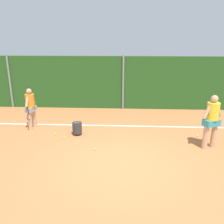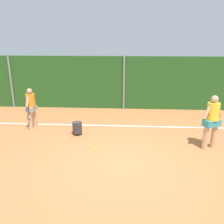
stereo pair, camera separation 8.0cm
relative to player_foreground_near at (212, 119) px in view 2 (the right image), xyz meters
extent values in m
plane|color=#C67542|center=(-2.94, 0.50, -1.03)|extent=(31.36, 31.36, 0.00)
cube|color=#23511E|center=(-2.94, 4.59, 0.32)|extent=(20.38, 0.25, 2.69)
cylinder|color=gray|center=(-8.82, 4.41, 0.35)|extent=(0.10, 0.10, 2.77)
cylinder|color=gray|center=(-2.94, 4.41, 0.35)|extent=(0.10, 0.10, 2.77)
cube|color=white|center=(-2.94, 1.91, -1.02)|extent=(14.89, 0.10, 0.01)
cylinder|color=tan|center=(-0.16, -0.08, -0.63)|extent=(0.18, 0.18, 0.80)
cylinder|color=tan|center=(0.16, 0.08, -0.63)|extent=(0.18, 0.18, 0.80)
cube|color=teal|center=(0.00, 0.00, -0.12)|extent=(0.62, 0.51, 0.21)
cylinder|color=yellow|center=(0.00, 0.00, 0.27)|extent=(0.39, 0.39, 0.57)
sphere|color=tan|center=(0.00, 0.00, 0.68)|extent=(0.23, 0.23, 0.23)
cylinder|color=tan|center=(-0.20, -0.09, 0.32)|extent=(0.31, 0.20, 0.54)
cylinder|color=tan|center=(0.20, 0.09, 0.32)|extent=(0.31, 0.20, 0.54)
cylinder|color=tan|center=(-6.60, 1.62, -0.66)|extent=(0.16, 0.16, 0.73)
cylinder|color=tan|center=(-6.65, 1.30, -0.66)|extent=(0.16, 0.16, 0.73)
cube|color=#99999E|center=(-6.63, 1.46, -0.20)|extent=(0.35, 0.52, 0.19)
cylinder|color=orange|center=(-6.63, 1.46, 0.15)|extent=(0.36, 0.36, 0.52)
sphere|color=tan|center=(-6.63, 1.46, 0.53)|extent=(0.21, 0.21, 0.21)
cylinder|color=tan|center=(-6.60, 1.66, 0.19)|extent=(0.13, 0.29, 0.49)
cylinder|color=tan|center=(-6.66, 1.26, 0.19)|extent=(0.13, 0.29, 0.49)
cylinder|color=black|center=(-6.62, 1.17, -0.16)|extent=(0.03, 0.03, 0.28)
torus|color=#26262B|center=(-6.62, 1.17, -0.43)|extent=(0.07, 0.28, 0.28)
cylinder|color=#2D2D33|center=(-4.65, 0.87, -0.74)|extent=(0.36, 0.36, 0.42)
cylinder|color=#2D2D33|center=(-4.53, 0.87, -0.99)|extent=(0.02, 0.02, 0.08)
cylinder|color=#2D2D33|center=(-4.78, 0.87, -0.99)|extent=(0.02, 0.02, 0.08)
cylinder|color=#2D2D33|center=(-4.65, 1.00, -0.99)|extent=(0.02, 0.02, 0.08)
sphere|color=#CCDB33|center=(-4.61, 0.90, -0.55)|extent=(0.07, 0.07, 0.07)
sphere|color=#CCDB33|center=(-4.70, 0.85, -0.55)|extent=(0.07, 0.07, 0.07)
sphere|color=#CCDB33|center=(-5.07, 0.49, -0.99)|extent=(0.07, 0.07, 0.07)
sphere|color=#CCDB33|center=(-7.64, 2.06, -0.99)|extent=(0.07, 0.07, 0.07)
sphere|color=#CCDB33|center=(-5.50, 0.83, -0.99)|extent=(0.07, 0.07, 0.07)
sphere|color=#CCDB33|center=(-0.08, 0.92, -0.99)|extent=(0.07, 0.07, 0.07)
sphere|color=#CCDB33|center=(-3.81, -0.38, -0.99)|extent=(0.07, 0.07, 0.07)
sphere|color=#CCDB33|center=(-1.60, 2.42, -0.99)|extent=(0.07, 0.07, 0.07)
camera|label=1|loc=(-2.89, -7.44, 2.54)|focal=37.85mm
camera|label=2|loc=(-2.81, -7.44, 2.54)|focal=37.85mm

